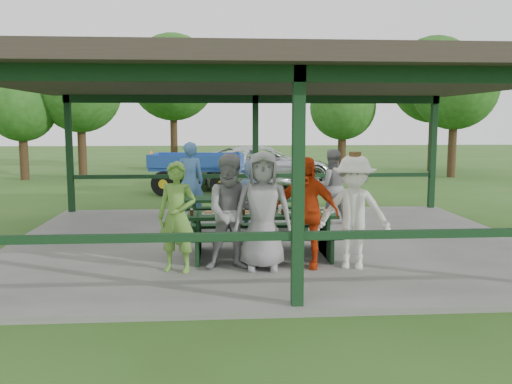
{
  "coord_description": "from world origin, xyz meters",
  "views": [
    {
      "loc": [
        -1.0,
        -10.43,
        2.43
      ],
      "look_at": [
        -0.28,
        -0.3,
        1.1
      ],
      "focal_mm": 38.0,
      "sensor_mm": 36.0,
      "label": 1
    }
  ],
  "objects": [
    {
      "name": "tree_edge_left",
      "position": [
        -9.08,
        12.84,
        3.0
      ],
      "size": [
        2.84,
        2.84,
        4.44
      ],
      "color": "black",
      "rests_on": "ground"
    },
    {
      "name": "pickup_truck",
      "position": [
        0.75,
        9.63,
        0.76
      ],
      "size": [
        5.83,
        3.37,
        1.53
      ],
      "primitive_type": "imported",
      "rotation": [
        0.0,
        0.0,
        1.73
      ],
      "color": "silver",
      "rests_on": "ground"
    },
    {
      "name": "contestant_red",
      "position": [
        0.4,
        -1.99,
        0.99
      ],
      "size": [
        1.12,
        0.7,
        1.78
      ],
      "primitive_type": "imported",
      "rotation": [
        0.0,
        0.0,
        -0.27
      ],
      "color": "#BE310C",
      "rests_on": "concrete_slab"
    },
    {
      "name": "spectator_blue",
      "position": [
        -1.65,
        2.24,
        1.03
      ],
      "size": [
        0.74,
        0.55,
        1.86
      ],
      "primitive_type": "imported",
      "rotation": [
        0.0,
        0.0,
        3.31
      ],
      "color": "teal",
      "rests_on": "concrete_slab"
    },
    {
      "name": "concrete_slab",
      "position": [
        0.0,
        0.0,
        0.05
      ],
      "size": [
        10.0,
        8.0,
        0.1
      ],
      "primitive_type": "cube",
      "color": "#62625D",
      "rests_on": "ground"
    },
    {
      "name": "pavilion_structure",
      "position": [
        0.0,
        0.0,
        3.17
      ],
      "size": [
        10.6,
        8.6,
        3.24
      ],
      "color": "black",
      "rests_on": "concrete_slab"
    },
    {
      "name": "contestant_green",
      "position": [
        -1.63,
        -2.12,
        0.96
      ],
      "size": [
        0.73,
        0.59,
        1.72
      ],
      "primitive_type": "imported",
      "rotation": [
        0.0,
        0.0,
        -0.32
      ],
      "color": "#619938",
      "rests_on": "concrete_slab"
    },
    {
      "name": "tree_right",
      "position": [
        9.24,
        12.6,
        3.89
      ],
      "size": [
        3.68,
        3.68,
        5.75
      ],
      "color": "black",
      "rests_on": "ground"
    },
    {
      "name": "spectator_lblue",
      "position": [
        -0.23,
        1.63,
        0.86
      ],
      "size": [
        1.46,
        0.69,
        1.51
      ],
      "primitive_type": "imported",
      "rotation": [
        0.0,
        0.0,
        3.32
      ],
      "color": "#85AACF",
      "rests_on": "concrete_slab"
    },
    {
      "name": "ground",
      "position": [
        0.0,
        0.0,
        0.0
      ],
      "size": [
        90.0,
        90.0,
        0.0
      ],
      "primitive_type": "plane",
      "color": "#2B5119",
      "rests_on": "ground"
    },
    {
      "name": "picnic_table_far",
      "position": [
        -0.37,
        0.8,
        0.58
      ],
      "size": [
        2.63,
        1.39,
        0.75
      ],
      "color": "black",
      "rests_on": "concrete_slab"
    },
    {
      "name": "spectator_grey",
      "position": [
        1.59,
        1.72,
        0.95
      ],
      "size": [
        0.85,
        0.68,
        1.7
      ],
      "primitive_type": "imported",
      "rotation": [
        0.0,
        0.0,
        3.18
      ],
      "color": "gray",
      "rests_on": "concrete_slab"
    },
    {
      "name": "tree_far_left",
      "position": [
        -6.8,
        13.33,
        3.67
      ],
      "size": [
        3.47,
        3.47,
        5.43
      ],
      "color": "black",
      "rests_on": "ground"
    },
    {
      "name": "tree_left",
      "position": [
        -3.22,
        17.68,
        4.64
      ],
      "size": [
        4.38,
        4.38,
        6.84
      ],
      "color": "black",
      "rests_on": "ground"
    },
    {
      "name": "tree_far_right",
      "position": [
        9.53,
        15.58,
        4.42
      ],
      "size": [
        4.18,
        4.18,
        6.53
      ],
      "color": "black",
      "rests_on": "ground"
    },
    {
      "name": "picnic_table_near",
      "position": [
        -0.24,
        -1.2,
        0.57
      ],
      "size": [
        2.57,
        1.39,
        0.75
      ],
      "color": "black",
      "rests_on": "concrete_slab"
    },
    {
      "name": "table_setting",
      "position": [
        -0.35,
        -1.16,
        0.88
      ],
      "size": [
        2.49,
        0.45,
        0.1
      ],
      "color": "white",
      "rests_on": "picnic_table_near"
    },
    {
      "name": "contestant_grey_left",
      "position": [
        -0.77,
        -2.07,
        1.02
      ],
      "size": [
        0.91,
        0.72,
        1.83
      ],
      "primitive_type": "imported",
      "rotation": [
        0.0,
        0.0,
        0.03
      ],
      "color": "gray",
      "rests_on": "concrete_slab"
    },
    {
      "name": "farm_trailer",
      "position": [
        -1.69,
        7.96,
        0.72
      ],
      "size": [
        4.19,
        2.17,
        1.45
      ],
      "rotation": [
        0.0,
        0.0,
        -0.14
      ],
      "color": "navy",
      "rests_on": "ground"
    },
    {
      "name": "contestant_white_fedora",
      "position": [
        1.15,
        -2.11,
        1.01
      ],
      "size": [
        1.31,
        0.99,
        1.86
      ],
      "rotation": [
        0.0,
        0.0,
        -0.31
      ],
      "color": "white",
      "rests_on": "concrete_slab"
    },
    {
      "name": "tree_mid",
      "position": [
        4.51,
        13.28,
        3.04
      ],
      "size": [
        2.88,
        2.88,
        4.5
      ],
      "color": "black",
      "rests_on": "ground"
    },
    {
      "name": "contestant_grey_mid",
      "position": [
        -0.3,
        -2.07,
        1.04
      ],
      "size": [
        0.95,
        0.65,
        1.88
      ],
      "primitive_type": "imported",
      "rotation": [
        0.0,
        0.0,
        -0.06
      ],
      "color": "gray",
      "rests_on": "concrete_slab"
    }
  ]
}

